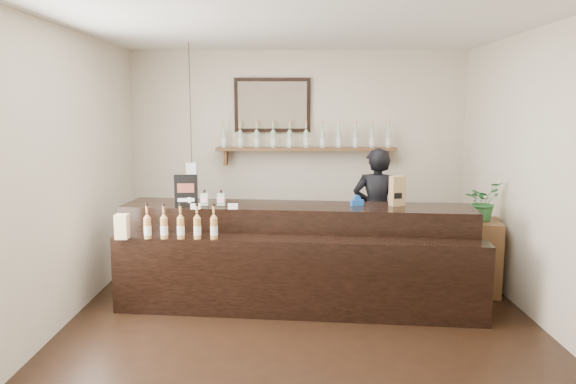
# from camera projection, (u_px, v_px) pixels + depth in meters

# --- Properties ---
(ground) EXTENTS (5.00, 5.00, 0.00)m
(ground) POSITION_uv_depth(u_px,v_px,m) (302.00, 323.00, 5.37)
(ground) COLOR black
(ground) RESTS_ON ground
(room_shell) EXTENTS (5.00, 5.00, 5.00)m
(room_shell) POSITION_uv_depth(u_px,v_px,m) (303.00, 145.00, 5.12)
(room_shell) COLOR beige
(room_shell) RESTS_ON ground
(back_wall_decor) EXTENTS (2.66, 0.96, 1.69)m
(back_wall_decor) POSITION_uv_depth(u_px,v_px,m) (287.00, 130.00, 7.46)
(back_wall_decor) COLOR brown
(back_wall_decor) RESTS_ON ground
(counter) EXTENTS (3.72, 1.36, 1.20)m
(counter) POSITION_uv_depth(u_px,v_px,m) (296.00, 259.00, 5.86)
(counter) COLOR black
(counter) RESTS_ON ground
(promo_sign) EXTENTS (0.24, 0.04, 0.34)m
(promo_sign) POSITION_uv_depth(u_px,v_px,m) (186.00, 191.00, 5.80)
(promo_sign) COLOR black
(promo_sign) RESTS_ON counter
(paper_bag) EXTENTS (0.17, 0.14, 0.31)m
(paper_bag) POSITION_uv_depth(u_px,v_px,m) (397.00, 191.00, 5.86)
(paper_bag) COLOR #9B754B
(paper_bag) RESTS_ON counter
(tape_dispenser) EXTENTS (0.14, 0.09, 0.11)m
(tape_dispenser) POSITION_uv_depth(u_px,v_px,m) (357.00, 202.00, 5.88)
(tape_dispenser) COLOR #1956AF
(tape_dispenser) RESTS_ON counter
(side_cabinet) EXTENTS (0.50, 0.62, 0.81)m
(side_cabinet) POSITION_uv_depth(u_px,v_px,m) (480.00, 256.00, 6.24)
(side_cabinet) COLOR brown
(side_cabinet) RESTS_ON ground
(potted_plant) EXTENTS (0.51, 0.50, 0.43)m
(potted_plant) POSITION_uv_depth(u_px,v_px,m) (483.00, 201.00, 6.15)
(potted_plant) COLOR #2B6C32
(potted_plant) RESTS_ON side_cabinet
(shopkeeper) EXTENTS (0.72, 0.54, 1.78)m
(shopkeeper) POSITION_uv_depth(u_px,v_px,m) (377.00, 204.00, 6.77)
(shopkeeper) COLOR black
(shopkeeper) RESTS_ON ground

